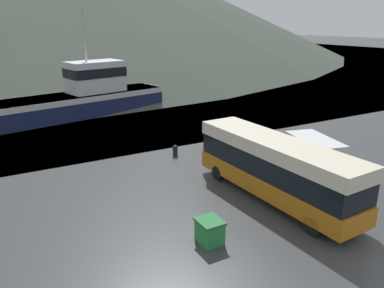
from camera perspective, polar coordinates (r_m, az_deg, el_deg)
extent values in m
plane|color=#3D5160|center=(145.62, -24.70, 12.87)|extent=(240.00, 240.00, 0.00)
cube|color=#B26614|center=(20.99, 12.37, -5.72)|extent=(2.92, 10.67, 1.03)
cube|color=black|center=(20.57, 12.57, -2.92)|extent=(2.86, 10.46, 1.17)
cube|color=beige|center=(20.26, 12.75, -0.40)|extent=(2.92, 10.67, 0.73)
cube|color=black|center=(24.46, 3.93, 0.38)|extent=(2.16, 0.16, 1.58)
cylinder|color=black|center=(23.13, 4.00, -4.41)|extent=(0.34, 0.91, 0.90)
cylinder|color=black|center=(24.37, 8.13, -3.35)|extent=(0.34, 0.91, 0.90)
cylinder|color=black|center=(18.28, 17.92, -11.79)|extent=(0.34, 0.91, 0.90)
cylinder|color=black|center=(19.83, 22.06, -9.82)|extent=(0.34, 0.91, 0.90)
cube|color=silver|center=(24.67, 18.03, -1.49)|extent=(2.88, 4.30, 2.09)
cube|color=silver|center=(27.06, 14.73, -0.52)|extent=(2.35, 2.11, 1.15)
cube|color=black|center=(26.11, 15.78, 0.88)|extent=(1.67, 0.46, 0.73)
cylinder|color=black|center=(26.63, 13.20, -2.00)|extent=(0.38, 0.73, 0.70)
cylinder|color=black|center=(27.51, 16.48, -1.63)|extent=(0.38, 0.73, 0.70)
cylinder|color=black|center=(23.86, 17.15, -4.75)|extent=(0.38, 0.73, 0.70)
cylinder|color=black|center=(24.83, 20.65, -4.22)|extent=(0.38, 0.73, 0.70)
cube|color=#19234C|center=(40.88, -16.40, 5.84)|extent=(18.06, 8.15, 2.22)
cube|color=silver|center=(40.72, -16.50, 6.98)|extent=(18.24, 8.23, 0.56)
cube|color=silver|center=(41.19, -14.52, 9.92)|extent=(6.15, 4.28, 3.20)
cube|color=black|center=(41.13, -14.57, 10.58)|extent=(6.27, 4.40, 0.96)
cylinder|color=#B2B2B7|center=(40.46, -16.10, 15.73)|extent=(0.20, 0.20, 5.33)
cube|color=#287F3D|center=(16.89, 2.71, -13.31)|extent=(0.95, 1.07, 1.00)
cube|color=#226C34|center=(16.60, 2.74, -11.68)|extent=(1.04, 1.18, 0.11)
cube|color=maroon|center=(53.24, -15.09, 7.94)|extent=(6.94, 6.75, 0.89)
cylinder|color=black|center=(27.23, -2.58, -1.29)|extent=(0.36, 0.36, 0.50)
sphere|color=black|center=(27.11, -2.59, -0.58)|extent=(0.41, 0.41, 0.41)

